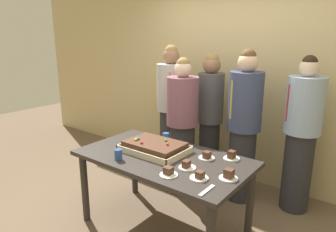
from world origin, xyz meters
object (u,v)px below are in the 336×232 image
Objects in this scene: party_table at (163,166)px; plated_slice_near_left at (199,176)px; plated_slice_center_front at (207,156)px; drink_cup_middle at (118,155)px; sheet_cake at (155,147)px; cake_server_utensil at (207,190)px; plated_slice_near_right at (229,175)px; person_far_right_suit at (171,110)px; plated_slice_center_back at (232,156)px; person_striped_tie_right at (301,135)px; person_back_corner at (210,117)px; drink_cup_nearest at (166,137)px; person_serving_front at (182,126)px; plated_slice_far_right at (187,166)px; person_green_shirt_behind at (244,126)px; plated_slice_far_left at (169,172)px.

plated_slice_near_left is (0.52, -0.19, 0.12)m from party_table.
plated_slice_center_front is 0.81m from drink_cup_middle.
sheet_cake reaches higher than drink_cup_middle.
plated_slice_near_right is at bearing 82.61° from cake_server_utensil.
person_far_right_suit is at bearing 140.77° from plated_slice_center_front.
person_striped_tie_right reaches higher than plated_slice_center_back.
plated_slice_center_front is at bearing 26.27° from person_back_corner.
sheet_cake is 1.15m from person_back_corner.
drink_cup_nearest reaches higher than plated_slice_center_front.
person_back_corner is at bearing 129.97° from plated_slice_center_back.
person_far_right_suit reaches higher than person_striped_tie_right.
person_striped_tie_right reaches higher than person_serving_front.
person_far_right_suit is (-0.48, 0.73, 0.08)m from drink_cup_nearest.
party_table is 0.43m from plated_slice_center_front.
person_far_right_suit is at bearing -78.40° from person_back_corner.
plated_slice_far_right is 1.38m from person_back_corner.
cake_server_utensil is at bearing 39.77° from person_green_shirt_behind.
person_serving_front is at bearing -17.27° from person_back_corner.
person_serving_front reaches higher than plated_slice_near_left.
plated_slice_near_right and plated_slice_center_back have the same top height.
person_serving_front is at bearing 119.45° from plated_slice_far_left.
person_far_right_suit is (-1.22, 1.25, 0.11)m from plated_slice_near_left.
drink_cup_nearest is 0.90m from person_green_shirt_behind.
person_striped_tie_right is at bearing 132.62° from person_green_shirt_behind.
person_back_corner is (-0.72, 0.86, 0.07)m from plated_slice_center_back.
drink_cup_nearest is 0.86m from person_back_corner.
plated_slice_far_right is 1.00× the size of plated_slice_center_front.
plated_slice_near_left is 0.22m from plated_slice_far_right.
person_serving_front reaches higher than sheet_cake.
sheet_cake is 6.22× the size of drink_cup_middle.
person_green_shirt_behind reaches higher than person_serving_front.
plated_slice_center_back is 1.12m from person_back_corner.
person_back_corner is (0.12, 0.44, 0.04)m from person_serving_front.
plated_slice_center_back is at bearing 30.43° from person_far_right_suit.
plated_slice_center_back is 1.45m from person_far_right_suit.
plated_slice_far_left reaches higher than plated_slice_near_left.
person_serving_front reaches higher than drink_cup_nearest.
plated_slice_near_left reaches higher than cake_server_utensil.
plated_slice_near_right is 0.09× the size of person_green_shirt_behind.
person_serving_front is 0.52m from person_far_right_suit.
plated_slice_near_right is 1.28m from person_serving_front.
plated_slice_far_left is 0.75× the size of cake_server_utensil.
person_green_shirt_behind is (-0.35, 1.06, 0.09)m from plated_slice_near_right.
drink_cup_middle is 0.50× the size of cake_server_utensil.
person_green_shirt_behind is at bearing 99.57° from person_serving_front.
plated_slice_near_right is (0.70, -0.05, 0.13)m from party_table.
plated_slice_far_left is 1.00× the size of plated_slice_center_back.
plated_slice_center_front is at bearing 120.49° from cake_server_utensil.
drink_cup_nearest reaches higher than plated_slice_near_right.
person_serving_front is (-1.00, 0.79, 0.03)m from plated_slice_near_right.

